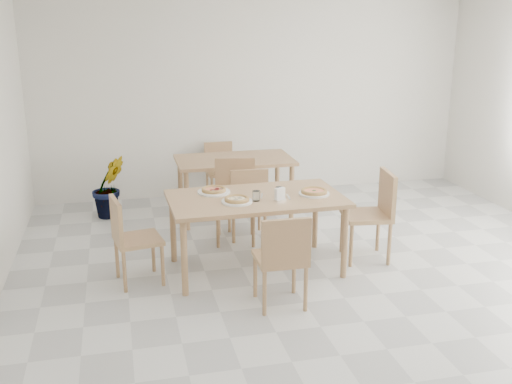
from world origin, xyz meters
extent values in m
plane|color=silver|center=(0.00, 0.00, 0.00)|extent=(7.00, 7.00, 0.00)
plane|color=silver|center=(0.00, 3.50, 1.40)|extent=(6.00, 0.00, 6.00)
cube|color=#A27653|center=(-0.62, 0.81, 0.73)|extent=(1.69, 0.98, 0.04)
cylinder|color=#A27653|center=(-1.37, 0.39, 0.35)|extent=(0.06, 0.06, 0.71)
cylinder|color=#A27653|center=(0.15, 0.43, 0.35)|extent=(0.06, 0.06, 0.71)
cylinder|color=#A27653|center=(-1.39, 1.20, 0.35)|extent=(0.06, 0.06, 0.71)
cylinder|color=#A27653|center=(0.14, 1.23, 0.35)|extent=(0.06, 0.06, 0.71)
cube|color=tan|center=(-0.59, 0.04, 0.43)|extent=(0.42, 0.42, 0.04)
cube|color=tan|center=(-0.59, -0.15, 0.65)|extent=(0.42, 0.05, 0.40)
cylinder|color=tan|center=(-0.41, 0.21, 0.20)|extent=(0.04, 0.04, 0.41)
cylinder|color=tan|center=(-0.77, 0.22, 0.20)|extent=(0.04, 0.04, 0.41)
cylinder|color=tan|center=(-0.41, -0.15, 0.20)|extent=(0.04, 0.04, 0.41)
cylinder|color=tan|center=(-0.77, -0.14, 0.20)|extent=(0.04, 0.04, 0.41)
cube|color=tan|center=(-0.66, 1.62, 0.46)|extent=(0.52, 0.52, 0.04)
cube|color=tan|center=(-0.62, 1.82, 0.69)|extent=(0.45, 0.13, 0.43)
cylinder|color=tan|center=(-0.89, 1.47, 0.22)|extent=(0.04, 0.04, 0.44)
cylinder|color=tan|center=(-0.51, 1.39, 0.22)|extent=(0.04, 0.04, 0.44)
cylinder|color=tan|center=(-0.81, 1.84, 0.22)|extent=(0.04, 0.04, 0.44)
cylinder|color=tan|center=(-0.44, 1.77, 0.22)|extent=(0.04, 0.04, 0.44)
cube|color=tan|center=(-1.75, 0.78, 0.42)|extent=(0.48, 0.48, 0.04)
cube|color=tan|center=(-1.94, 0.75, 0.64)|extent=(0.11, 0.41, 0.39)
cylinder|color=tan|center=(-1.55, 0.64, 0.20)|extent=(0.04, 0.04, 0.40)
cylinder|color=tan|center=(-1.61, 0.99, 0.20)|extent=(0.04, 0.04, 0.40)
cylinder|color=tan|center=(-1.90, 0.58, 0.20)|extent=(0.04, 0.04, 0.40)
cylinder|color=tan|center=(-1.96, 0.92, 0.20)|extent=(0.04, 0.04, 0.40)
cube|color=tan|center=(0.54, 0.82, 0.47)|extent=(0.51, 0.51, 0.04)
cube|color=tan|center=(0.74, 0.79, 0.70)|extent=(0.10, 0.46, 0.43)
cylinder|color=tan|center=(0.37, 1.04, 0.22)|extent=(0.04, 0.04, 0.44)
cylinder|color=tan|center=(0.32, 0.65, 0.22)|extent=(0.04, 0.04, 0.44)
cylinder|color=tan|center=(0.76, 0.99, 0.22)|extent=(0.04, 0.04, 0.44)
cylinder|color=tan|center=(0.70, 0.60, 0.22)|extent=(0.04, 0.04, 0.44)
cylinder|color=white|center=(-0.05, 0.76, 0.76)|extent=(0.30, 0.30, 0.02)
cylinder|color=white|center=(-0.83, 0.68, 0.76)|extent=(0.29, 0.29, 0.02)
cylinder|color=white|center=(-0.99, 1.04, 0.76)|extent=(0.32, 0.32, 0.02)
cylinder|color=tan|center=(-0.05, 0.76, 0.77)|extent=(0.33, 0.33, 0.01)
torus|color=tan|center=(-0.05, 0.76, 0.78)|extent=(0.34, 0.34, 0.03)
cylinder|color=#E64528|center=(-0.05, 0.76, 0.78)|extent=(0.26, 0.26, 0.01)
ellipsoid|color=#155D1E|center=(-0.05, 0.76, 0.79)|extent=(0.04, 0.03, 0.01)
cylinder|color=tan|center=(-0.83, 0.68, 0.77)|extent=(0.29, 0.29, 0.01)
torus|color=tan|center=(-0.83, 0.68, 0.78)|extent=(0.29, 0.29, 0.03)
cylinder|color=white|center=(-0.83, 0.68, 0.78)|extent=(0.22, 0.22, 0.01)
cylinder|color=tan|center=(-0.99, 1.04, 0.77)|extent=(0.29, 0.29, 0.01)
torus|color=tan|center=(-0.99, 1.04, 0.78)|extent=(0.30, 0.30, 0.03)
cylinder|color=#E64528|center=(-0.99, 1.04, 0.78)|extent=(0.22, 0.22, 0.01)
cylinder|color=white|center=(-0.65, 0.69, 0.80)|extent=(0.07, 0.07, 0.10)
cylinder|color=white|center=(-0.40, 0.78, 0.80)|extent=(0.07, 0.07, 0.09)
cube|color=silver|center=(-0.43, 0.64, 0.76)|extent=(0.12, 0.09, 0.01)
cube|color=white|center=(-0.43, 0.64, 0.82)|extent=(0.11, 0.08, 0.11)
cube|color=silver|center=(-0.56, 0.81, 0.75)|extent=(0.07, 0.17, 0.01)
cube|color=silver|center=(-0.32, 0.72, 0.75)|extent=(0.04, 0.18, 0.01)
cube|color=tan|center=(-0.51, 2.43, 0.73)|extent=(1.41, 0.81, 0.04)
cylinder|color=tan|center=(-1.14, 2.10, 0.35)|extent=(0.06, 0.06, 0.71)
cylinder|color=tan|center=(0.13, 2.10, 0.35)|extent=(0.06, 0.06, 0.71)
cylinder|color=tan|center=(-1.14, 2.77, 0.35)|extent=(0.06, 0.06, 0.71)
cylinder|color=tan|center=(0.13, 2.76, 0.35)|extent=(0.06, 0.06, 0.71)
cube|color=tan|center=(-0.51, 1.72, 0.42)|extent=(0.43, 0.43, 0.04)
cube|color=tan|center=(-0.52, 1.54, 0.64)|extent=(0.41, 0.06, 0.39)
cylinder|color=tan|center=(-0.32, 1.89, 0.20)|extent=(0.04, 0.04, 0.40)
cylinder|color=tan|center=(-0.67, 1.91, 0.20)|extent=(0.04, 0.04, 0.40)
cylinder|color=tan|center=(-0.34, 1.54, 0.20)|extent=(0.04, 0.04, 0.40)
cylinder|color=tan|center=(-0.70, 1.56, 0.20)|extent=(0.04, 0.04, 0.40)
cube|color=tan|center=(-0.54, 3.15, 0.39)|extent=(0.40, 0.40, 0.04)
cube|color=tan|center=(-0.55, 3.33, 0.59)|extent=(0.39, 0.05, 0.37)
cylinder|color=tan|center=(-0.70, 2.98, 0.19)|extent=(0.03, 0.03, 0.37)
cylinder|color=tan|center=(-0.37, 2.99, 0.19)|extent=(0.03, 0.03, 0.37)
cylinder|color=tan|center=(-0.72, 3.31, 0.19)|extent=(0.03, 0.03, 0.37)
cylinder|color=tan|center=(-0.39, 3.32, 0.19)|extent=(0.03, 0.03, 0.37)
cylinder|color=white|center=(-0.59, 2.26, 0.76)|extent=(0.32, 0.32, 0.02)
imported|color=#2F661E|center=(-2.02, 2.80, 0.39)|extent=(0.53, 0.48, 0.78)
camera|label=1|loc=(-1.89, -4.54, 2.42)|focal=42.00mm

